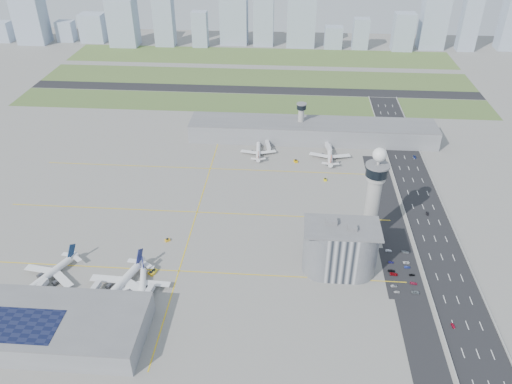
# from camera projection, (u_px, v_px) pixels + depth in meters

# --- Properties ---
(ground) EXTENTS (1000.00, 1000.00, 0.00)m
(ground) POSITION_uv_depth(u_px,v_px,m) (252.00, 242.00, 311.45)
(ground) COLOR gray
(grass_strip_0) EXTENTS (480.00, 50.00, 0.08)m
(grass_strip_0) POSITION_uv_depth(u_px,v_px,m) (250.00, 103.00, 502.13)
(grass_strip_0) COLOR #4F6F34
(grass_strip_0) RESTS_ON ground
(grass_strip_1) EXTENTS (480.00, 60.00, 0.08)m
(grass_strip_1) POSITION_uv_depth(u_px,v_px,m) (256.00, 78.00, 565.27)
(grass_strip_1) COLOR #48622E
(grass_strip_1) RESTS_ON ground
(grass_strip_2) EXTENTS (480.00, 70.00, 0.08)m
(grass_strip_2) POSITION_uv_depth(u_px,v_px,m) (260.00, 56.00, 632.63)
(grass_strip_2) COLOR #546F34
(grass_strip_2) RESTS_ON ground
(runway) EXTENTS (480.00, 22.00, 0.10)m
(runway) POSITION_uv_depth(u_px,v_px,m) (253.00, 90.00, 533.27)
(runway) COLOR black
(runway) RESTS_ON ground
(highway) EXTENTS (28.00, 500.00, 0.10)m
(highway) POSITION_uv_depth(u_px,v_px,m) (439.00, 251.00, 304.22)
(highway) COLOR black
(highway) RESTS_ON ground
(barrier_left) EXTENTS (0.60, 500.00, 1.20)m
(barrier_left) POSITION_uv_depth(u_px,v_px,m) (416.00, 249.00, 304.80)
(barrier_left) COLOR #9E9E99
(barrier_left) RESTS_ON ground
(barrier_right) EXTENTS (0.60, 500.00, 1.20)m
(barrier_right) POSITION_uv_depth(u_px,v_px,m) (463.00, 251.00, 303.05)
(barrier_right) COLOR #9E9E99
(barrier_right) RESTS_ON ground
(landside_road) EXTENTS (18.00, 260.00, 0.08)m
(landside_road) POSITION_uv_depth(u_px,v_px,m) (401.00, 259.00, 297.37)
(landside_road) COLOR black
(landside_road) RESTS_ON ground
(parking_lot) EXTENTS (20.00, 44.00, 0.10)m
(parking_lot) POSITION_uv_depth(u_px,v_px,m) (401.00, 273.00, 287.39)
(parking_lot) COLOR black
(parking_lot) RESTS_ON ground
(taxiway_line_h_0) EXTENTS (260.00, 0.60, 0.01)m
(taxiway_line_h_0) POSITION_uv_depth(u_px,v_px,m) (179.00, 271.00, 288.70)
(taxiway_line_h_0) COLOR yellow
(taxiway_line_h_0) RESTS_ON ground
(taxiway_line_h_1) EXTENTS (260.00, 0.60, 0.01)m
(taxiway_line_h_1) POSITION_uv_depth(u_px,v_px,m) (197.00, 212.00, 339.21)
(taxiway_line_h_1) COLOR yellow
(taxiway_line_h_1) RESTS_ON ground
(taxiway_line_h_2) EXTENTS (260.00, 0.60, 0.01)m
(taxiway_line_h_2) POSITION_uv_depth(u_px,v_px,m) (210.00, 169.00, 389.73)
(taxiway_line_h_2) COLOR yellow
(taxiway_line_h_2) RESTS_ON ground
(taxiway_line_v) EXTENTS (0.60, 260.00, 0.01)m
(taxiway_line_v) POSITION_uv_depth(u_px,v_px,m) (197.00, 212.00, 339.21)
(taxiway_line_v) COLOR yellow
(taxiway_line_v) RESTS_ON ground
(control_tower) EXTENTS (14.00, 14.00, 64.50)m
(control_tower) POSITION_uv_depth(u_px,v_px,m) (374.00, 193.00, 294.90)
(control_tower) COLOR #ADAAA5
(control_tower) RESTS_ON ground
(secondary_tower) EXTENTS (8.60, 8.60, 31.90)m
(secondary_tower) POSITION_uv_depth(u_px,v_px,m) (301.00, 118.00, 425.79)
(secondary_tower) COLOR #ADAAA5
(secondary_tower) RESTS_ON ground
(admin_building) EXTENTS (42.00, 24.00, 33.50)m
(admin_building) POSITION_uv_depth(u_px,v_px,m) (340.00, 249.00, 281.47)
(admin_building) COLOR #B2B2B7
(admin_building) RESTS_ON ground
(terminal_pier) EXTENTS (210.00, 32.00, 15.80)m
(terminal_pier) POSITION_uv_depth(u_px,v_px,m) (312.00, 131.00, 429.32)
(terminal_pier) COLOR gray
(terminal_pier) RESTS_ON ground
(near_terminal) EXTENTS (84.00, 42.00, 13.00)m
(near_terminal) POSITION_uv_depth(u_px,v_px,m) (59.00, 327.00, 244.47)
(near_terminal) COLOR gray
(near_terminal) RESTS_ON ground
(airplane_near_a) EXTENTS (49.96, 53.11, 11.79)m
(airplane_near_a) POSITION_uv_depth(u_px,v_px,m) (47.00, 272.00, 279.39)
(airplane_near_a) COLOR white
(airplane_near_a) RESTS_ON ground
(airplane_near_b) EXTENTS (51.39, 55.73, 12.82)m
(airplane_near_b) POSITION_uv_depth(u_px,v_px,m) (119.00, 281.00, 272.21)
(airplane_near_b) COLOR white
(airplane_near_b) RESTS_ON ground
(airplane_near_c) EXTENTS (37.87, 41.82, 10.00)m
(airplane_near_c) POSITION_uv_depth(u_px,v_px,m) (142.00, 283.00, 272.75)
(airplane_near_c) COLOR white
(airplane_near_c) RESTS_ON ground
(airplane_far_a) EXTENTS (31.47, 36.32, 9.67)m
(airplane_far_a) POSITION_uv_depth(u_px,v_px,m) (258.00, 148.00, 408.38)
(airplane_far_a) COLOR white
(airplane_far_a) RESTS_ON ground
(airplane_far_b) EXTENTS (34.48, 40.24, 11.03)m
(airplane_far_b) POSITION_uv_depth(u_px,v_px,m) (330.00, 151.00, 402.40)
(airplane_far_b) COLOR white
(airplane_far_b) RESTS_ON ground
(jet_bridge_near_0) EXTENTS (5.39, 14.31, 5.70)m
(jet_bridge_near_0) POSITION_uv_depth(u_px,v_px,m) (31.00, 299.00, 265.65)
(jet_bridge_near_0) COLOR silver
(jet_bridge_near_0) RESTS_ON ground
(jet_bridge_near_1) EXTENTS (5.39, 14.31, 5.70)m
(jet_bridge_near_1) POSITION_uv_depth(u_px,v_px,m) (86.00, 302.00, 263.77)
(jet_bridge_near_1) COLOR silver
(jet_bridge_near_1) RESTS_ON ground
(jet_bridge_near_2) EXTENTS (5.39, 14.31, 5.70)m
(jet_bridge_near_2) POSITION_uv_depth(u_px,v_px,m) (142.00, 305.00, 261.89)
(jet_bridge_near_2) COLOR silver
(jet_bridge_near_2) RESTS_ON ground
(jet_bridge_far_0) EXTENTS (5.39, 14.31, 5.70)m
(jet_bridge_far_0) POSITION_uv_depth(u_px,v_px,m) (267.00, 143.00, 420.94)
(jet_bridge_far_0) COLOR silver
(jet_bridge_far_0) RESTS_ON ground
(jet_bridge_far_1) EXTENTS (5.39, 14.31, 5.70)m
(jet_bridge_far_1) POSITION_uv_depth(u_px,v_px,m) (326.00, 145.00, 417.81)
(jet_bridge_far_1) COLOR silver
(jet_bridge_far_1) RESTS_ON ground
(tug_0) EXTENTS (3.58, 3.89, 1.87)m
(tug_0) POSITION_uv_depth(u_px,v_px,m) (95.00, 288.00, 275.60)
(tug_0) COLOR yellow
(tug_0) RESTS_ON ground
(tug_1) EXTENTS (4.22, 3.95, 2.02)m
(tug_1) POSITION_uv_depth(u_px,v_px,m) (151.00, 273.00, 285.62)
(tug_1) COLOR gold
(tug_1) RESTS_ON ground
(tug_2) EXTENTS (3.36, 4.15, 2.10)m
(tug_2) POSITION_uv_depth(u_px,v_px,m) (154.00, 271.00, 287.05)
(tug_2) COLOR yellow
(tug_2) RESTS_ON ground
(tug_3) EXTENTS (3.72, 3.49, 1.78)m
(tug_3) POSITION_uv_depth(u_px,v_px,m) (167.00, 240.00, 311.99)
(tug_3) COLOR gold
(tug_3) RESTS_ON ground
(tug_4) EXTENTS (3.47, 4.15, 2.06)m
(tug_4) POSITION_uv_depth(u_px,v_px,m) (296.00, 161.00, 398.17)
(tug_4) COLOR #ECAB00
(tug_4) RESTS_ON ground
(tug_5) EXTENTS (2.20, 3.13, 1.78)m
(tug_5) POSITION_uv_depth(u_px,v_px,m) (325.00, 179.00, 374.13)
(tug_5) COLOR yellow
(tug_5) RESTS_ON ground
(car_lot_0) EXTENTS (3.37, 1.70, 1.10)m
(car_lot_0) POSITION_uv_depth(u_px,v_px,m) (397.00, 292.00, 273.51)
(car_lot_0) COLOR silver
(car_lot_0) RESTS_ON ground
(car_lot_1) EXTENTS (3.71, 1.79, 1.17)m
(car_lot_1) POSITION_uv_depth(u_px,v_px,m) (394.00, 286.00, 277.32)
(car_lot_1) COLOR gray
(car_lot_1) RESTS_ON ground
(car_lot_2) EXTENTS (4.80, 2.73, 1.26)m
(car_lot_2) POSITION_uv_depth(u_px,v_px,m) (394.00, 274.00, 285.51)
(car_lot_2) COLOR maroon
(car_lot_2) RESTS_ON ground
(car_lot_3) EXTENTS (4.10, 1.67, 1.19)m
(car_lot_3) POSITION_uv_depth(u_px,v_px,m) (392.00, 271.00, 287.95)
(car_lot_3) COLOR black
(car_lot_3) RESTS_ON ground
(car_lot_4) EXTENTS (3.35, 1.39, 1.13)m
(car_lot_4) POSITION_uv_depth(u_px,v_px,m) (391.00, 262.00, 294.49)
(car_lot_4) COLOR navy
(car_lot_4) RESTS_ON ground
(car_lot_5) EXTENTS (3.62, 1.36, 1.18)m
(car_lot_5) POSITION_uv_depth(u_px,v_px,m) (389.00, 251.00, 303.50)
(car_lot_5) COLOR silver
(car_lot_5) RESTS_ON ground
(car_lot_6) EXTENTS (4.42, 2.23, 1.20)m
(car_lot_6) POSITION_uv_depth(u_px,v_px,m) (415.00, 292.00, 273.10)
(car_lot_6) COLOR slate
(car_lot_6) RESTS_ON ground
(car_lot_7) EXTENTS (4.16, 2.14, 1.16)m
(car_lot_7) POSITION_uv_depth(u_px,v_px,m) (414.00, 283.00, 279.17)
(car_lot_7) COLOR #AE2045
(car_lot_7) RESTS_ON ground
(car_lot_8) EXTENTS (3.44, 1.62, 1.14)m
(car_lot_8) POSITION_uv_depth(u_px,v_px,m) (412.00, 275.00, 285.11)
(car_lot_8) COLOR black
(car_lot_8) RESTS_ON ground
(car_lot_9) EXTENTS (3.62, 1.52, 1.16)m
(car_lot_9) POSITION_uv_depth(u_px,v_px,m) (407.00, 267.00, 290.65)
(car_lot_9) COLOR navy
(car_lot_9) RESTS_ON ground
(car_lot_10) EXTENTS (3.99, 2.01, 1.08)m
(car_lot_10) POSITION_uv_depth(u_px,v_px,m) (406.00, 262.00, 294.21)
(car_lot_10) COLOR white
(car_lot_10) RESTS_ON ground
(car_lot_11) EXTENTS (4.44, 2.10, 1.25)m
(car_lot_11) POSITION_uv_depth(u_px,v_px,m) (405.00, 252.00, 302.30)
(car_lot_11) COLOR gray
(car_lot_11) RESTS_ON ground
(car_hw_0) EXTENTS (1.76, 3.50, 1.14)m
(car_hw_0) POSITION_uv_depth(u_px,v_px,m) (453.00, 326.00, 252.84)
(car_hw_0) COLOR #B40E2E
(car_hw_0) RESTS_ON ground
(car_hw_1) EXTENTS (1.66, 3.91, 1.25)m
(car_hw_1) POSITION_uv_depth(u_px,v_px,m) (427.00, 213.00, 336.83)
(car_hw_1) COLOR black
(car_hw_1) RESTS_ON ground
(car_hw_2) EXTENTS (2.34, 4.81, 1.32)m
(car_hw_2) POSITION_uv_depth(u_px,v_px,m) (415.00, 157.00, 404.49)
(car_hw_2) COLOR navy
(car_hw_2) RESTS_ON ground
(car_hw_4) EXTENTS (2.11, 3.96, 1.28)m
(car_hw_4) POSITION_uv_depth(u_px,v_px,m) (385.00, 125.00, 457.20)
(car_hw_4) COLOR gray
(car_hw_4) RESTS_ON ground
(skyline_bldg_0) EXTENTS (24.05, 19.24, 26.50)m
(skyline_bldg_0) POSITION_uv_depth(u_px,v_px,m) (2.00, 32.00, 683.08)
(skyline_bldg_0) COLOR #9EADC1
(skyline_bldg_0) RESTS_ON ground
(skyline_bldg_1) EXTENTS (37.63, 30.10, 65.60)m
(skyline_bldg_1) POSITION_uv_depth(u_px,v_px,m) (30.00, 18.00, 666.24)
(skyline_bldg_1) COLOR #9EADC1
(skyline_bldg_1) RESTS_ON ground
(skyline_bldg_2) EXTENTS (22.81, 18.25, 26.79)m
(skyline_bldg_2) POSITION_uv_depth(u_px,v_px,m) (66.00, 31.00, 684.71)
(skyline_bldg_2) COLOR #9EADC1
(skyline_bldg_2) RESTS_ON ground
(skyline_bldg_3) EXTENTS (32.30, 25.84, 36.93)m
(skyline_bldg_3) POSITION_uv_depth(u_px,v_px,m) (93.00, 28.00, 680.57)
(skyline_bldg_3) COLOR #9EADC1
(skyline_bldg_3) RESTS_ON ground
(skyline_bldg_4) EXTENTS (35.81, 28.65, 60.36)m
(skyline_bldg_4) POSITION_uv_depth(u_px,v_px,m) (123.00, 22.00, 657.67)
(skyline_bldg_4) COLOR #9EADC1
(skyline_bldg_4) RESTS_ON ground
(skyline_bldg_5) EXTENTS (25.49, 20.39, 66.89)m
(skyline_bldg_5) POSITION_uv_depth(u_px,v_px,m) (164.00, 20.00, 656.28)
(skyline_bldg_5) COLOR #9EADC1
(skyline_bldg_5) RESTS_ON ground
(skyline_bldg_6) EXTENTS (20.04, 16.03, 45.20)m
(skyline_bldg_6) POSITION_uv_depth(u_px,v_px,m) (200.00, 29.00, 657.64)
(skyline_bldg_6) COLOR #9EADC1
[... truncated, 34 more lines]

